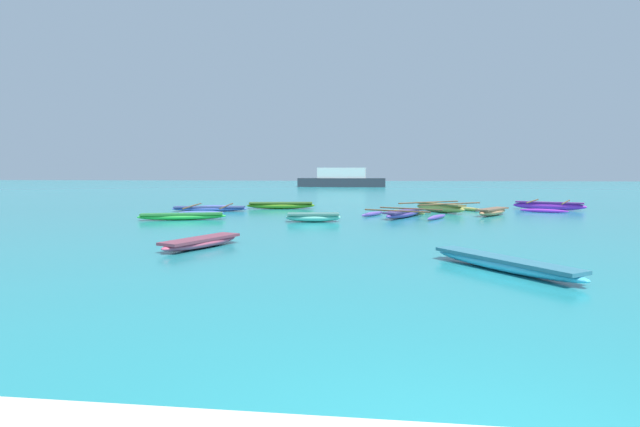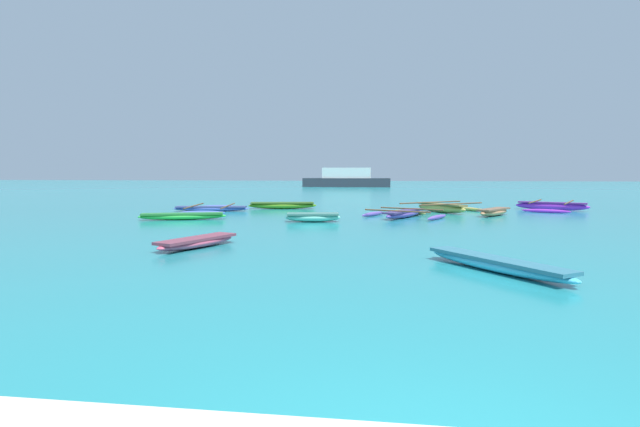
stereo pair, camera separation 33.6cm
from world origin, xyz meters
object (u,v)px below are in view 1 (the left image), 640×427
moored_boat_6 (313,217)px  distant_ferry (342,179)px  moored_boat_3 (549,206)px  moored_boat_8 (182,216)px  moored_boat_5 (281,205)px  moored_boat_4 (210,208)px  moored_boat_9 (404,214)px  moored_boat_2 (503,263)px  moored_boat_1 (440,208)px  moored_boat_7 (201,242)px  moored_boat_0 (493,211)px

moored_boat_6 → distant_ferry: size_ratio=0.20×
moored_boat_3 → moored_boat_8: 20.28m
moored_boat_3 → moored_boat_5: moored_boat_3 is taller
moored_boat_4 → moored_boat_9: 10.81m
moored_boat_2 → moored_boat_6: moored_boat_6 is taller
moored_boat_9 → distant_ferry: bearing=33.4°
moored_boat_1 → distant_ferry: 46.61m
moored_boat_2 → moored_boat_5: moored_boat_5 is taller
moored_boat_6 → moored_boat_1: bearing=35.8°
moored_boat_7 → distant_ferry: bearing=22.8°
moored_boat_1 → distant_ferry: size_ratio=0.40×
moored_boat_6 → moored_boat_7: 8.11m
moored_boat_1 → moored_boat_6: moored_boat_1 is taller
moored_boat_0 → moored_boat_7: bearing=172.5°
moored_boat_6 → moored_boat_0: bearing=17.8°
moored_boat_0 → moored_boat_9: size_ratio=0.65×
moored_boat_0 → moored_boat_1: bearing=88.2°
moored_boat_6 → moored_boat_7: bearing=-114.4°
moored_boat_3 → moored_boat_7: bearing=-107.9°
moored_boat_2 → moored_boat_5: (-8.59, 17.60, 0.05)m
moored_boat_1 → moored_boat_7: (-8.27, -13.75, -0.08)m
moored_boat_5 → moored_boat_6: (2.96, -7.38, -0.00)m
moored_boat_6 → moored_boat_4: bearing=133.3°
moored_boat_5 → moored_boat_8: size_ratio=1.04×
moored_boat_8 → distant_ferry: (3.16, 51.56, 0.96)m
moored_boat_5 → distant_ferry: (0.07, 44.30, 0.92)m
moored_boat_6 → moored_boat_8: moored_boat_6 is taller
moored_boat_5 → moored_boat_7: size_ratio=1.37×
moored_boat_0 → moored_boat_1: size_ratio=0.53×
moored_boat_5 → moored_boat_8: 7.89m
moored_boat_7 → moored_boat_1: bearing=-8.9°
moored_boat_2 → distant_ferry: 62.49m
moored_boat_8 → moored_boat_0: bearing=-2.4°
moored_boat_7 → distant_ferry: (-0.69, 59.49, 0.97)m
moored_boat_4 → moored_boat_6: 8.26m
moored_boat_0 → moored_boat_8: size_ratio=0.69×
moored_boat_7 → moored_boat_8: bearing=48.0°
moored_boat_3 → moored_boat_7: moored_boat_3 is taller
moored_boat_0 → moored_boat_7: 16.07m
distant_ferry → moored_boat_7: bearing=-89.3°
moored_boat_7 → moored_boat_9: 12.11m
moored_boat_2 → moored_boat_4: moored_boat_4 is taller
moored_boat_0 → moored_boat_2: (-2.84, -14.43, -0.04)m
moored_boat_7 → moored_boat_9: moored_boat_9 is taller
moored_boat_0 → moored_boat_5: bearing=108.6°
moored_boat_4 → moored_boat_5: size_ratio=1.19×
moored_boat_3 → moored_boat_9: moored_boat_3 is taller
moored_boat_7 → moored_boat_8: size_ratio=0.76×
moored_boat_2 → moored_boat_4: 19.54m
moored_boat_8 → distant_ferry: distant_ferry is taller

